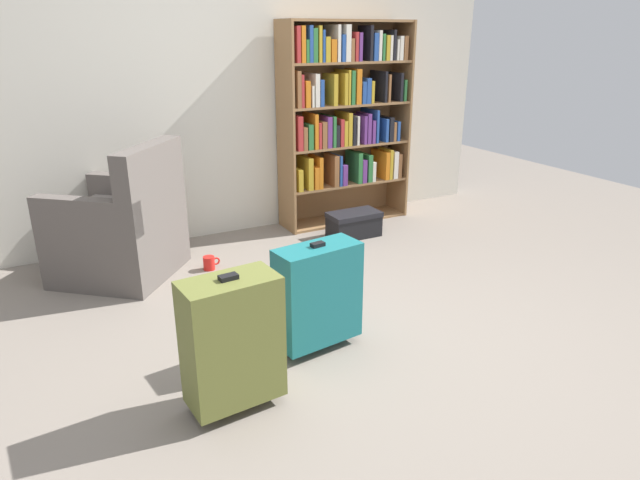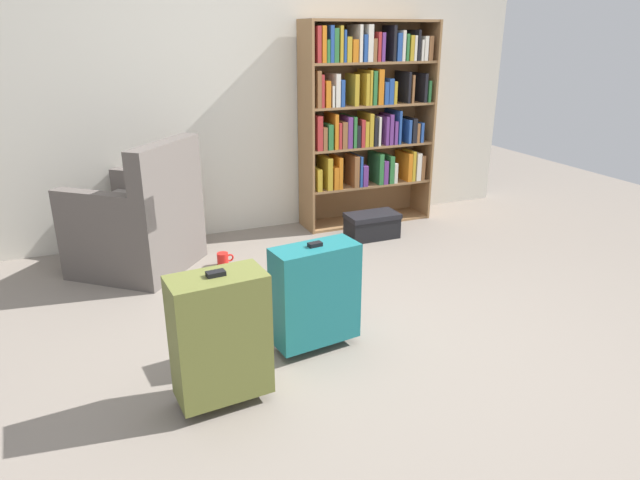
{
  "view_description": "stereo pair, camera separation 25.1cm",
  "coord_description": "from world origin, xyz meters",
  "views": [
    {
      "loc": [
        -1.38,
        -2.17,
        1.56
      ],
      "look_at": [
        -0.1,
        0.23,
        0.55
      ],
      "focal_mm": 31.61,
      "sensor_mm": 36.0,
      "label": 1
    },
    {
      "loc": [
        -1.15,
        -2.28,
        1.56
      ],
      "look_at": [
        -0.1,
        0.23,
        0.55
      ],
      "focal_mm": 31.61,
      "sensor_mm": 36.0,
      "label": 2
    }
  ],
  "objects": [
    {
      "name": "armchair",
      "position": [
        -0.88,
        1.57,
        0.32
      ],
      "size": [
        0.99,
        0.99,
        0.9
      ],
      "color": "#59514C",
      "rests_on": "ground"
    },
    {
      "name": "back_wall",
      "position": [
        0.0,
        2.13,
        1.3
      ],
      "size": [
        4.96,
        0.1,
        2.6
      ],
      "primitive_type": "cube",
      "color": "beige",
      "rests_on": "ground"
    },
    {
      "name": "suitcase_teal",
      "position": [
        -0.17,
        0.11,
        0.31
      ],
      "size": [
        0.46,
        0.25,
        0.59
      ],
      "color": "#19666B",
      "rests_on": "ground"
    },
    {
      "name": "suitcase_olive",
      "position": [
        -0.73,
        -0.16,
        0.33
      ],
      "size": [
        0.42,
        0.25,
        0.64
      ],
      "color": "brown",
      "rests_on": "ground"
    },
    {
      "name": "storage_box",
      "position": [
        0.88,
        1.49,
        0.11
      ],
      "size": [
        0.42,
        0.23,
        0.2
      ],
      "color": "black",
      "rests_on": "ground"
    },
    {
      "name": "mug",
      "position": [
        -0.36,
        1.38,
        0.05
      ],
      "size": [
        0.12,
        0.08,
        0.1
      ],
      "color": "red",
      "rests_on": "ground"
    },
    {
      "name": "ground_plane",
      "position": [
        0.0,
        0.0,
        0.0
      ],
      "size": [
        8.67,
        8.67,
        0.0
      ],
      "primitive_type": "plane",
      "color": "slate"
    },
    {
      "name": "bookshelf",
      "position": [
        1.0,
        1.9,
        0.91
      ],
      "size": [
        1.12,
        0.32,
        1.65
      ],
      "color": "olive",
      "rests_on": "ground"
    }
  ]
}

